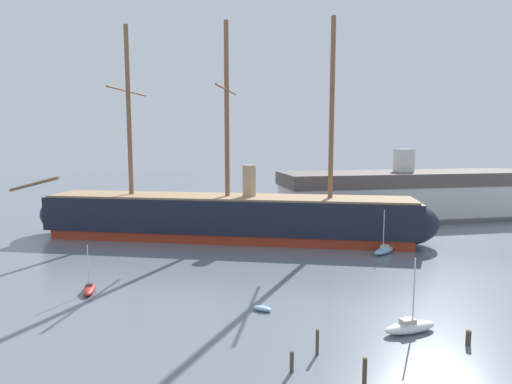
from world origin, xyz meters
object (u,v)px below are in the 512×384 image
sailboat_alongside_stern (384,250)px  mooring_piling_midwater (468,338)px  tall_ship (228,216)px  sailboat_foreground_right (410,327)px  sailboat_mid_left (90,288)px  motorboat_distant_centre (248,221)px  motorboat_far_right (384,227)px  dinghy_near_centre (262,308)px  mooring_piling_nearest (317,342)px  mooring_piling_right_pair (292,362)px  mooring_piling_left_pair (365,373)px  dockside_warehouse_right (409,195)px  dinghy_far_left (72,234)px

sailboat_alongside_stern → mooring_piling_midwater: 28.81m
tall_ship → sailboat_foreground_right: size_ratio=10.76×
sailboat_mid_left → motorboat_distant_centre: size_ratio=1.33×
sailboat_foreground_right → motorboat_distant_centre: (-5.14, 51.15, 0.04)m
motorboat_far_right → mooring_piling_midwater: 47.15m
dinghy_near_centre → mooring_piling_nearest: bearing=-75.6°
tall_ship → dinghy_near_centre: (-0.72, -31.68, -3.65)m
sailboat_alongside_stern → motorboat_distant_centre: sailboat_alongside_stern is taller
tall_ship → motorboat_distant_centre: 13.90m
motorboat_distant_centre → mooring_piling_right_pair: (-6.72, -55.43, 0.19)m
mooring_piling_left_pair → mooring_piling_midwater: size_ratio=1.73×
dinghy_near_centre → sailboat_alongside_stern: size_ratio=0.32×
motorboat_distant_centre → dockside_warehouse_right: (34.97, 0.43, 4.34)m
mooring_piling_midwater → motorboat_far_right: bearing=70.8°
dockside_warehouse_right → mooring_piling_midwater: bearing=-115.8°
motorboat_far_right → mooring_piling_left_pair: 55.47m
mooring_piling_nearest → mooring_piling_left_pair: size_ratio=0.95×
motorboat_far_right → tall_ship: bearing=-175.1°
motorboat_distant_centre → sailboat_foreground_right: bearing=-84.3°
mooring_piling_midwater → tall_ship: bearing=108.9°
sailboat_mid_left → motorboat_far_right: 54.47m
tall_ship → mooring_piling_nearest: (1.69, -41.09, -2.87)m
sailboat_alongside_stern → mooring_piling_nearest: bearing=-126.0°
sailboat_alongside_stern → dockside_warehouse_right: dockside_warehouse_right is taller
sailboat_alongside_stern → tall_ship: bearing=146.7°
dinghy_near_centre → sailboat_mid_left: bearing=153.3°
sailboat_mid_left → sailboat_alongside_stern: size_ratio=0.82×
sailboat_foreground_right → sailboat_alongside_stern: size_ratio=1.01×
motorboat_distant_centre → mooring_piling_left_pair: (-2.46, -58.36, 0.47)m
dinghy_far_left → mooring_piling_nearest: mooring_piling_nearest is taller
mooring_piling_right_pair → mooring_piling_midwater: mooring_piling_right_pair is taller
dinghy_far_left → mooring_piling_nearest: bearing=-60.1°
sailboat_mid_left → motorboat_distant_centre: (24.07, 35.06, 0.14)m
dinghy_near_centre → motorboat_distant_centre: 44.37m
sailboat_foreground_right → motorboat_distant_centre: 51.41m
sailboat_mid_left → dockside_warehouse_right: dockside_warehouse_right is taller
mooring_piling_left_pair → mooring_piling_midwater: (11.05, 4.17, -0.45)m
motorboat_distant_centre → dockside_warehouse_right: bearing=0.7°
sailboat_mid_left → sailboat_alongside_stern: 40.62m
tall_ship → dockside_warehouse_right: size_ratio=1.20×
sailboat_mid_left → tall_ship: bearing=51.3°
sailboat_alongside_stern → mooring_piling_right_pair: (-22.30, -29.19, 0.23)m
motorboat_distant_centre → sailboat_mid_left: bearing=-124.5°
motorboat_far_right → mooring_piling_nearest: bearing=-122.9°
dinghy_near_centre → dockside_warehouse_right: (41.44, 44.32, 4.70)m
tall_ship → dinghy_far_left: tall_ship is taller
dinghy_far_left → motorboat_far_right: bearing=-5.7°
sailboat_foreground_right → mooring_piling_nearest: size_ratio=3.27×
mooring_piling_left_pair → mooring_piling_right_pair: mooring_piling_left_pair is taller
tall_ship → sailboat_mid_left: (-18.32, -22.83, -3.43)m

